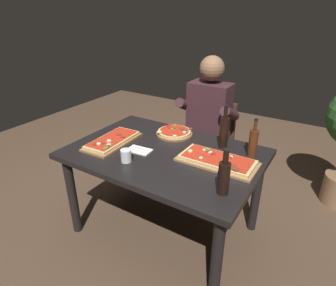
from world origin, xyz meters
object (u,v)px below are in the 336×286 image
Objects in this scene: dining_table at (165,163)px; seated_diner at (207,121)px; pizza_rectangular_front at (217,160)px; diner_chair at (210,141)px; pizza_rectangular_left at (112,141)px; tumbler_near_camera at (126,156)px; oil_bottle_amber at (224,177)px; pizza_round_far at (174,132)px; vinegar_bottle_green at (224,131)px; wine_bottle_dark at (253,142)px.

seated_diner reaches higher than dining_table.
pizza_rectangular_front is 0.62× the size of diner_chair.
dining_table is 2.84× the size of pizza_rectangular_left.
seated_diner is at bearing 62.67° from pizza_rectangular_left.
tumbler_near_camera is 0.10× the size of diner_chair.
oil_bottle_amber is 3.20× the size of tumbler_near_camera.
pizza_rectangular_front is 0.79m from seated_diner.
dining_table is 4.62× the size of pizza_round_far.
vinegar_bottle_green is 0.39× the size of diner_chair.
seated_diner is (0.10, 0.43, -0.02)m from pizza_round_far.
oil_bottle_amber is (0.66, -0.56, 0.09)m from pizza_round_far.
diner_chair is at bearing 116.87° from oil_bottle_amber.
vinegar_bottle_green is (-0.23, 0.02, 0.02)m from wine_bottle_dark.
pizza_rectangular_left is 0.52m from pizza_round_far.
pizza_rectangular_front is 0.41× the size of seated_diner.
vinegar_bottle_green is 0.57m from seated_diner.
pizza_rectangular_front is at bearing 118.24° from oil_bottle_amber.
pizza_rectangular_front is 0.84m from pizza_rectangular_left.
pizza_round_far is 0.87m from oil_bottle_amber.
tumbler_near_camera is at bearing -118.78° from dining_table.
dining_table is 0.65m from oil_bottle_amber.
pizza_rectangular_front is (0.40, 0.05, 0.12)m from dining_table.
wine_bottle_dark is 0.90m from tumbler_near_camera.
oil_bottle_amber is at bearing -63.13° from diner_chair.
wine_bottle_dark is (1.00, 0.37, 0.09)m from pizza_rectangular_left.
pizza_rectangular_front is at bearing 7.07° from dining_table.
pizza_round_far is 0.23× the size of seated_diner.
tumbler_near_camera reaches higher than dining_table.
pizza_rectangular_left is 1.74× the size of oil_bottle_amber.
oil_bottle_amber reaches higher than pizza_rectangular_front.
diner_chair is (-0.34, 0.56, -0.38)m from vinegar_bottle_green.
wine_bottle_dark is 0.23m from vinegar_bottle_green.
dining_table is at bearing -172.93° from pizza_rectangular_front.
pizza_round_far is 0.57m from tumbler_near_camera.
tumbler_near_camera is at bearing -179.61° from oil_bottle_amber.
dining_table is 4.90× the size of wine_bottle_dark.
tumbler_near_camera reaches higher than pizza_rectangular_front.
wine_bottle_dark is 3.23× the size of tumbler_near_camera.
wine_bottle_dark is (0.57, 0.27, 0.20)m from dining_table.
seated_diner reaches higher than diner_chair.
seated_diner reaches higher than tumbler_near_camera.
diner_chair is (0.43, 0.95, -0.27)m from pizza_rectangular_left.
pizza_round_far is 1.07× the size of oil_bottle_amber.
wine_bottle_dark reaches higher than pizza_rectangular_front.
wine_bottle_dark is 0.85× the size of vinegar_bottle_green.
pizza_rectangular_left is 5.58× the size of tumbler_near_camera.
oil_bottle_amber is 0.71m from tumbler_near_camera.
pizza_round_far is at bearing 49.88° from pizza_rectangular_left.
wine_bottle_dark reaches higher than oil_bottle_amber.
tumbler_near_camera is (-0.54, -0.31, 0.02)m from pizza_rectangular_front.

